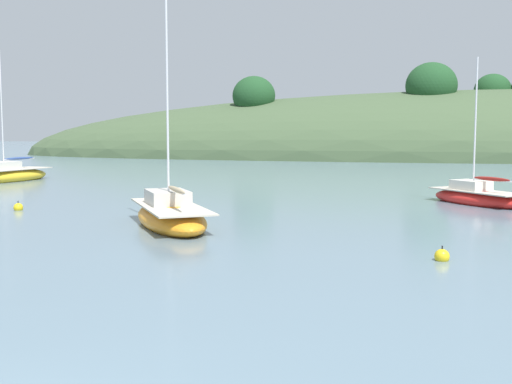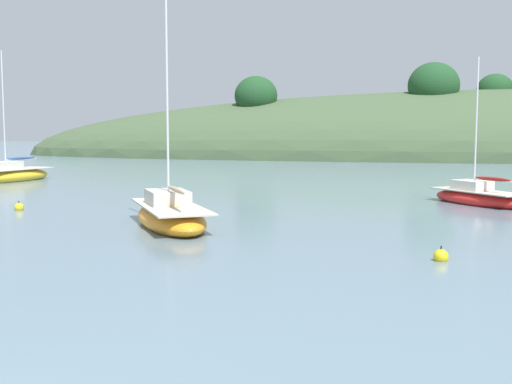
% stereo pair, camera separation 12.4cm
% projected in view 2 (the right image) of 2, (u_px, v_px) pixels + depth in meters
% --- Properties ---
extents(sailboat_black_sloop, '(5.50, 7.11, 10.02)m').
position_uv_depth(sailboat_black_sloop, '(170.00, 216.00, 24.76)').
color(sailboat_black_sloop, orange).
rests_on(sailboat_black_sloop, ground).
extents(sailboat_white_near, '(4.14, 7.93, 9.92)m').
position_uv_depth(sailboat_white_near, '(9.00, 175.00, 46.94)').
color(sailboat_white_near, gold).
rests_on(sailboat_white_near, ground).
extents(sailboat_navy_dinghy, '(5.03, 5.84, 7.73)m').
position_uv_depth(sailboat_navy_dinghy, '(477.00, 197.00, 32.19)').
color(sailboat_navy_dinghy, red).
rests_on(sailboat_navy_dinghy, ground).
extents(mooring_buoy_channel, '(0.44, 0.44, 0.54)m').
position_uv_depth(mooring_buoy_channel, '(19.00, 208.00, 29.80)').
color(mooring_buoy_channel, yellow).
rests_on(mooring_buoy_channel, ground).
extents(mooring_buoy_outer, '(0.44, 0.44, 0.54)m').
position_uv_depth(mooring_buoy_outer, '(441.00, 257.00, 18.17)').
color(mooring_buoy_outer, yellow).
rests_on(mooring_buoy_outer, ground).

